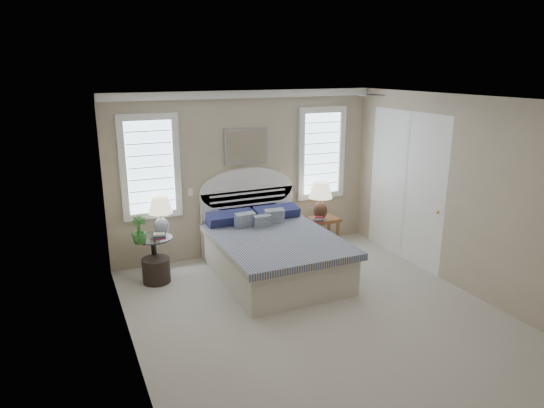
{
  "coord_description": "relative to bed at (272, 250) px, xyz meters",
  "views": [
    {
      "loc": [
        -2.79,
        -4.81,
        3.05
      ],
      "look_at": [
        -0.2,
        1.0,
        1.25
      ],
      "focal_mm": 32.0,
      "sensor_mm": 36.0,
      "label": 1
    }
  ],
  "objects": [
    {
      "name": "floor",
      "position": [
        0.0,
        -1.46,
        -0.39
      ],
      "size": [
        4.5,
        5.0,
        0.01
      ],
      "primitive_type": "cube",
      "color": "beige",
      "rests_on": "ground"
    },
    {
      "name": "ceiling",
      "position": [
        0.0,
        -1.46,
        2.31
      ],
      "size": [
        4.5,
        5.0,
        0.01
      ],
      "primitive_type": "cube",
      "color": "white",
      "rests_on": "wall_back"
    },
    {
      "name": "wall_back",
      "position": [
        0.0,
        1.04,
        0.96
      ],
      "size": [
        4.5,
        0.02,
        2.7
      ],
      "primitive_type": "cube",
      "color": "tan",
      "rests_on": "floor"
    },
    {
      "name": "wall_left",
      "position": [
        -2.25,
        -1.46,
        0.96
      ],
      "size": [
        0.02,
        5.0,
        2.7
      ],
      "primitive_type": "cube",
      "color": "tan",
      "rests_on": "floor"
    },
    {
      "name": "wall_right",
      "position": [
        2.25,
        -1.46,
        0.96
      ],
      "size": [
        0.02,
        5.0,
        2.7
      ],
      "primitive_type": "cube",
      "color": "tan",
      "rests_on": "floor"
    },
    {
      "name": "crown_molding",
      "position": [
        0.0,
        1.0,
        2.25
      ],
      "size": [
        4.5,
        0.08,
        0.12
      ],
      "primitive_type": "cube",
      "color": "white",
      "rests_on": "wall_back"
    },
    {
      "name": "hvac_vent",
      "position": [
        1.2,
        -0.66,
        2.29
      ],
      "size": [
        0.3,
        0.2,
        0.02
      ],
      "primitive_type": "cube",
      "color": "#B2B2B2",
      "rests_on": "ceiling"
    },
    {
      "name": "switch_plate",
      "position": [
        -0.95,
        1.03,
        0.76
      ],
      "size": [
        0.08,
        0.01,
        0.12
      ],
      "primitive_type": "cube",
      "color": "white",
      "rests_on": "wall_back"
    },
    {
      "name": "window_left",
      "position": [
        -1.55,
        1.02,
        1.21
      ],
      "size": [
        0.9,
        0.06,
        1.6
      ],
      "primitive_type": "cube",
      "color": "silver",
      "rests_on": "wall_back"
    },
    {
      "name": "window_right",
      "position": [
        1.4,
        1.02,
        1.21
      ],
      "size": [
        0.9,
        0.06,
        1.6
      ],
      "primitive_type": "cube",
      "color": "silver",
      "rests_on": "wall_back"
    },
    {
      "name": "painting",
      "position": [
        0.0,
        1.0,
        1.43
      ],
      "size": [
        0.74,
        0.04,
        0.58
      ],
      "primitive_type": "cube",
      "color": "silver",
      "rests_on": "wall_back"
    },
    {
      "name": "closet_door",
      "position": [
        2.23,
        -0.26,
        0.81
      ],
      "size": [
        0.02,
        1.8,
        2.4
      ],
      "primitive_type": "cube",
      "color": "white",
      "rests_on": "floor"
    },
    {
      "name": "bed",
      "position": [
        0.0,
        0.0,
        0.0
      ],
      "size": [
        1.72,
        2.28,
        1.47
      ],
      "color": "beige",
      "rests_on": "floor"
    },
    {
      "name": "side_table_left",
      "position": [
        -1.65,
        0.59,
        0.0
      ],
      "size": [
        0.56,
        0.56,
        0.63
      ],
      "color": "black",
      "rests_on": "floor"
    },
    {
      "name": "nightstand_right",
      "position": [
        1.3,
        0.69,
        0.0
      ],
      "size": [
        0.5,
        0.4,
        0.53
      ],
      "color": "#925C2F",
      "rests_on": "floor"
    },
    {
      "name": "floor_pot",
      "position": [
        -1.67,
        0.41,
        -0.2
      ],
      "size": [
        0.48,
        0.48,
        0.37
      ],
      "primitive_type": "cylinder",
      "rotation": [
        0.0,
        0.0,
        -0.21
      ],
      "color": "black",
      "rests_on": "floor"
    },
    {
      "name": "lamp_left",
      "position": [
        -1.5,
        0.68,
        0.6
      ],
      "size": [
        0.43,
        0.43,
        0.58
      ],
      "rotation": [
        0.0,
        0.0,
        0.22
      ],
      "color": "silver",
      "rests_on": "side_table_left"
    },
    {
      "name": "lamp_right",
      "position": [
        1.21,
        0.66,
        0.54
      ],
      "size": [
        0.43,
        0.43,
        0.66
      ],
      "rotation": [
        0.0,
        0.0,
        -0.06
      ],
      "color": "black",
      "rests_on": "nightstand_right"
    },
    {
      "name": "potted_plant",
      "position": [
        -1.87,
        0.43,
        0.44
      ],
      "size": [
        0.26,
        0.26,
        0.39
      ],
      "primitive_type": "imported",
      "rotation": [
        0.0,
        0.0,
        -0.22
      ],
      "color": "#447B31",
      "rests_on": "side_table_left"
    },
    {
      "name": "books_left",
      "position": [
        -1.57,
        0.51,
        0.28
      ],
      "size": [
        0.2,
        0.16,
        0.08
      ],
      "rotation": [
        0.0,
        0.0,
        -0.15
      ],
      "color": "maroon",
      "rests_on": "side_table_left"
    },
    {
      "name": "books_right",
      "position": [
        1.11,
        0.54,
        0.18
      ],
      "size": [
        0.18,
        0.15,
        0.09
      ],
      "rotation": [
        0.0,
        0.0,
        -0.22
      ],
      "color": "maroon",
      "rests_on": "nightstand_right"
    }
  ]
}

